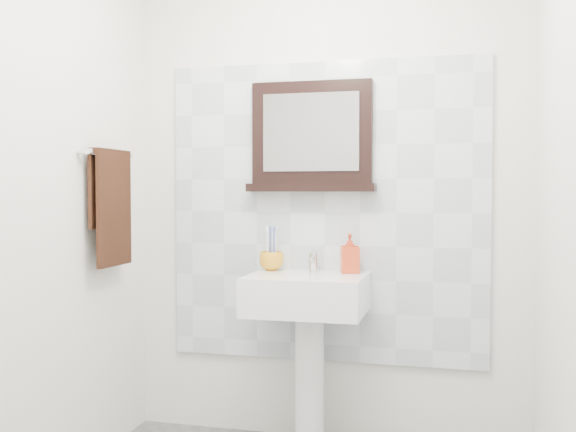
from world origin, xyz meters
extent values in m
cube|color=silver|center=(0.00, 1.10, 1.25)|extent=(2.00, 0.01, 2.50)
cube|color=silver|center=(0.00, -1.10, 1.25)|extent=(2.00, 0.01, 2.50)
cube|color=silver|center=(-1.00, 0.00, 1.25)|extent=(0.01, 2.20, 2.50)
cube|color=silver|center=(1.00, 0.00, 1.25)|extent=(0.01, 2.20, 2.50)
cube|color=silver|center=(0.00, 1.09, 1.15)|extent=(1.60, 0.02, 1.50)
cylinder|color=white|center=(-0.04, 0.92, 0.34)|extent=(0.14, 0.14, 0.68)
cube|color=white|center=(-0.04, 0.86, 0.77)|extent=(0.55, 0.44, 0.18)
cylinder|color=silver|center=(-0.04, 0.84, 0.85)|extent=(0.32, 0.32, 0.02)
cylinder|color=#4C4C4F|center=(-0.04, 0.84, 0.86)|extent=(0.04, 0.04, 0.00)
cylinder|color=silver|center=(-0.04, 1.01, 0.91)|extent=(0.04, 0.04, 0.09)
cylinder|color=silver|center=(-0.04, 0.96, 0.93)|extent=(0.02, 0.10, 0.02)
cube|color=silver|center=(-0.04, 1.02, 0.96)|extent=(0.02, 0.07, 0.01)
imported|color=orange|center=(-0.25, 0.99, 0.91)|extent=(0.14, 0.14, 0.09)
cylinder|color=white|center=(-0.27, 0.98, 0.97)|extent=(0.01, 0.01, 0.19)
cube|color=white|center=(-0.27, 0.98, 1.07)|extent=(0.01, 0.01, 0.03)
cylinder|color=#495DA6|center=(-0.24, 0.99, 0.97)|extent=(0.01, 0.01, 0.19)
cube|color=#495DA6|center=(-0.24, 0.99, 1.07)|extent=(0.01, 0.01, 0.03)
cylinder|color=white|center=(-0.25, 1.01, 0.97)|extent=(0.01, 0.01, 0.19)
cube|color=white|center=(-0.25, 1.01, 1.07)|extent=(0.01, 0.01, 0.03)
cylinder|color=#495DA6|center=(-0.26, 1.01, 0.97)|extent=(0.01, 0.01, 0.19)
cube|color=#495DA6|center=(-0.26, 1.01, 1.07)|extent=(0.01, 0.01, 0.03)
cylinder|color=white|center=(-0.23, 1.00, 0.97)|extent=(0.01, 0.01, 0.19)
cube|color=white|center=(-0.23, 1.00, 1.07)|extent=(0.01, 0.01, 0.03)
imported|color=red|center=(0.14, 0.99, 0.96)|extent=(0.11, 0.11, 0.19)
cube|color=black|center=(-0.06, 1.07, 1.55)|extent=(0.60, 0.06, 0.51)
cube|color=#99999E|center=(-0.06, 1.03, 1.55)|extent=(0.48, 0.01, 0.39)
cube|color=black|center=(-0.06, 1.04, 1.27)|extent=(0.64, 0.11, 0.04)
cylinder|color=silver|center=(-0.94, 0.64, 1.43)|extent=(0.03, 0.40, 0.03)
cylinder|color=silver|center=(-0.97, 0.45, 1.43)|extent=(0.05, 0.02, 0.02)
cylinder|color=silver|center=(-0.97, 0.83, 1.43)|extent=(0.05, 0.02, 0.02)
cube|color=black|center=(-0.93, 0.64, 1.16)|extent=(0.02, 0.30, 0.52)
cube|color=black|center=(-0.96, 0.64, 1.25)|extent=(0.02, 0.30, 0.34)
cube|color=black|center=(-0.94, 0.64, 1.44)|extent=(0.06, 0.30, 0.03)
camera|label=1|loc=(0.66, -2.22, 1.26)|focal=42.00mm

